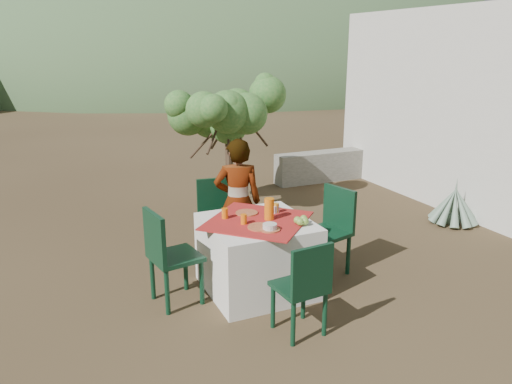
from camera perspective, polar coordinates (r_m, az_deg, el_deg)
ground at (r=5.26m, az=-3.75°, el=-11.36°), size 160.00×160.00×0.00m
table at (r=5.15m, az=0.16°, el=-7.23°), size 1.30×1.30×0.76m
chair_far at (r=5.96m, az=-4.48°, el=-2.54°), size 0.48×0.48×0.93m
chair_near at (r=4.34m, az=5.53°, el=-10.53°), size 0.44×0.44×0.88m
chair_left at (r=4.88m, az=-10.09°, el=-6.89°), size 0.51×0.51×0.97m
chair_right at (r=5.56m, az=8.61°, el=-3.91°), size 0.54×0.54×0.96m
person at (r=5.67m, az=-2.10°, el=-1.16°), size 0.62×0.51×1.47m
shrub_tree at (r=7.30m, az=-2.89°, el=8.29°), size 1.52×1.49×1.79m
agave at (r=7.61m, az=21.71°, el=-1.54°), size 0.69×0.70×0.74m
guesthouse at (r=9.51m, az=25.63°, el=9.15°), size 3.20×4.20×3.00m
stone_wall at (r=9.59m, az=9.52°, el=3.13°), size 2.60×0.35×0.55m
hill_near_right at (r=42.67m, az=-5.38°, el=13.13°), size 48.00×48.00×20.00m
hill_far_center at (r=56.48m, az=-26.92°, el=12.28°), size 60.00×60.00×24.00m
hill_far_right at (r=58.46m, az=6.79°, el=13.98°), size 36.00×36.00×14.00m
plate_far at (r=5.20m, az=-1.07°, el=-2.40°), size 0.23×0.23×0.01m
plate_near at (r=4.80m, az=0.46°, el=-4.02°), size 0.24×0.24×0.01m
glass_far at (r=5.05m, az=-3.58°, el=-2.45°), size 0.06×0.06×0.10m
glass_near at (r=4.89m, az=-1.41°, el=-3.12°), size 0.06×0.06×0.10m
juice_pitcher at (r=5.00m, az=1.52°, el=-1.94°), size 0.10×0.10×0.22m
bowl_plate at (r=4.75m, az=1.59°, el=-4.29°), size 0.20×0.20×0.01m
white_bowl at (r=4.74m, az=1.59°, el=-3.94°), size 0.14×0.14×0.05m
jar_left at (r=5.22m, az=2.29°, el=-1.83°), size 0.06×0.06×0.10m
jar_right at (r=5.32m, az=1.75°, el=-1.52°), size 0.06×0.06×0.09m
napkin_holder at (r=5.21m, az=2.29°, el=-2.00°), size 0.07×0.05×0.08m
fruit_cluster at (r=4.91m, az=5.22°, el=-3.26°), size 0.15×0.14×0.08m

